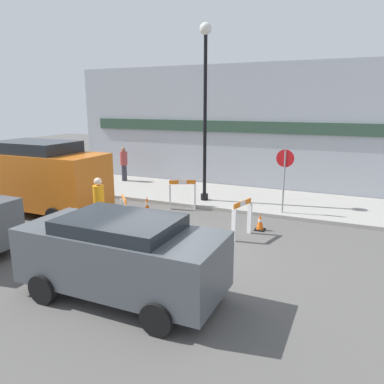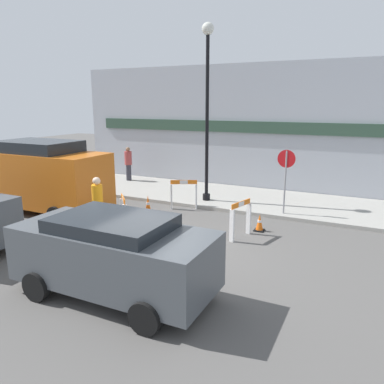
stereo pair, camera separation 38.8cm
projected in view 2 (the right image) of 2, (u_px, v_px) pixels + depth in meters
ground_plane at (158, 257)px, 9.54m from camera, size 60.00×60.00×0.00m
sidewalk_slab at (240, 198)px, 15.16m from camera, size 18.00×3.88×0.13m
storefront_facade at (257, 128)px, 16.30m from camera, size 18.00×0.22×5.50m
streetlamp_post at (207, 92)px, 13.70m from camera, size 0.44×0.44×6.48m
stop_sign at (286, 171)px, 12.53m from camera, size 0.60×0.06×2.19m
barricade_0 at (241, 218)px, 10.78m from camera, size 0.36×0.94×1.09m
barricade_1 at (184, 193)px, 13.74m from camera, size 0.93×0.56×1.09m
barricade_2 at (124, 214)px, 11.13m from camera, size 0.63×0.67×1.15m
traffic_cone_0 at (148, 205)px, 13.15m from camera, size 0.30×0.30×0.68m
traffic_cone_1 at (260, 223)px, 11.43m from camera, size 0.30×0.30×0.53m
traffic_cone_2 at (145, 230)px, 10.59m from camera, size 0.30×0.30×0.68m
traffic_cone_3 at (208, 243)px, 9.73m from camera, size 0.30×0.30×0.58m
person_worker at (98, 206)px, 10.48m from camera, size 0.42×0.42×1.84m
person_pedestrian at (128, 163)px, 18.18m from camera, size 0.37×0.37×1.63m
parked_car_1 at (114, 252)px, 7.43m from camera, size 4.10×1.89×1.67m
work_van at (41, 174)px, 13.29m from camera, size 5.02×2.12×2.55m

